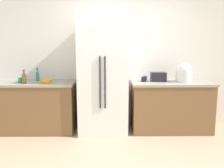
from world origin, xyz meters
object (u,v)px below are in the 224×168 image
Objects in this scene: rice_cooker at (184,73)px; cup_c at (21,80)px; cup_b at (144,79)px; bottle_b at (38,76)px; refrigerator at (103,79)px; bowl_a at (46,81)px; toaster at (158,77)px; cup_a at (145,78)px; bottle_a at (24,78)px.

rice_cooker is 3.64× the size of cup_c.
bottle_b is at bearing 175.32° from cup_b.
bowl_a is at bearing -175.20° from refrigerator.
refrigerator is at bearing -178.67° from rice_cooker.
toaster is at bearing 3.04° from cup_c.
rice_cooker is at bearing 2.74° from bowl_a.
cup_b is 0.43× the size of bowl_a.
cup_b is at bearing -107.19° from cup_a.
toaster is 0.45m from rice_cooker.
cup_b is (2.07, 0.18, -0.05)m from bottle_a.
rice_cooker is 1.67× the size of bowl_a.
toaster reaches higher than bowl_a.
toaster is 0.27m from cup_b.
cup_b is at bearing 4.77° from bowl_a.
cup_a is (2.12, 0.35, -0.05)m from bottle_a.
bottle_b reaches higher than cup_c.
toaster is at bearing 6.32° from cup_b.
bottle_a reaches higher than cup_a.
refrigerator reaches higher than toaster.
cup_a is 2.22m from cup_c.
cup_a is at bearing 9.97° from bowl_a.
bowl_a is (0.37, 0.04, -0.06)m from bottle_a.
refrigerator is at bearing 1.56° from cup_c.
cup_b is at bearing -4.68° from bottle_b.
cup_c is (-1.43, -0.04, -0.01)m from refrigerator.
bottle_a is at bearing -176.84° from rice_cooker.
toaster is 1.17× the size of bottle_a.
cup_a is at bearing 9.27° from bottle_a.
rice_cooker is 3.87× the size of cup_a.
bowl_a is (-1.97, -0.17, -0.05)m from toaster.
rice_cooker reaches higher than cup_c.
cup_a is at bearing 6.84° from cup_c.
rice_cooker is at bearing 1.33° from refrigerator.
cup_c is (-0.22, -0.26, -0.04)m from bottle_b.
cup_a is 0.43× the size of bowl_a.
rice_cooker reaches higher than bottle_b.
bottle_b is at bearing 68.96° from bottle_a.
toaster is at bearing -3.34° from bottle_b.
cup_c reaches higher than cup_a.
bottle_b is at bearing 169.81° from refrigerator.
refrigerator reaches higher than cup_a.
cup_b is (-0.05, -0.17, 0.00)m from cup_a.
bowl_a is (0.46, -0.04, -0.02)m from cup_c.
cup_a is at bearing 16.27° from refrigerator.
bottle_a is at bearing -170.73° from cup_a.
bottle_a is at bearing -174.10° from bowl_a.
bowl_a is at bearing -175.02° from toaster.
cup_c is (-2.21, -0.26, 0.00)m from cup_a.
bowl_a is at bearing -175.23° from cup_b.
bottle_a is 2.15m from cup_a.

